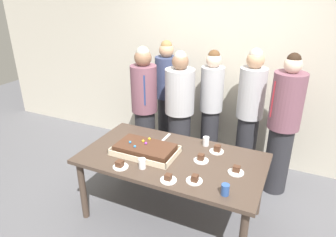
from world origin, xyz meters
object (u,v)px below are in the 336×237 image
plated_slice_far_right (120,165)px  drink_cup_middle (225,190)px  sheet_cake (145,149)px  person_far_right_suit (179,114)px  plated_slice_far_left (195,180)px  party_table (172,164)px  drink_cup_nearest (142,163)px  person_green_shirt_behind (211,108)px  person_left_edge_reaching (283,125)px  person_serving_front (249,113)px  drink_cup_far_end (206,141)px  plated_slice_near_right (217,150)px  cake_server_utensil (166,137)px  person_back_corner (145,107)px  person_striped_tie_right (167,97)px  plated_slice_center_front (168,179)px  plated_slice_center_back (201,159)px  plated_slice_near_left (236,171)px

plated_slice_far_right → drink_cup_middle: size_ratio=1.50×
sheet_cake → person_far_right_suit: (0.01, 0.90, 0.06)m
plated_slice_far_left → party_table: bearing=139.7°
drink_cup_nearest → person_green_shirt_behind: 1.53m
drink_cup_nearest → person_left_edge_reaching: (1.14, 1.29, 0.09)m
person_serving_front → person_far_right_suit: size_ratio=1.02×
person_far_right_suit → party_table: bearing=18.6°
party_table → plated_slice_far_left: size_ratio=12.41×
plated_slice_far_left → plated_slice_far_right: (-0.73, -0.08, 0.00)m
person_far_right_suit → person_serving_front: bearing=111.6°
drink_cup_far_end → person_green_shirt_behind: size_ratio=0.06×
plated_slice_near_right → cake_server_utensil: plated_slice_near_right is taller
drink_cup_middle → person_serving_front: size_ratio=0.06×
drink_cup_far_end → person_back_corner: (-1.00, 0.42, 0.08)m
person_striped_tie_right → person_left_edge_reaching: person_left_edge_reaching is taller
sheet_cake → plated_slice_center_front: (0.43, -0.34, -0.03)m
plated_slice_far_left → person_back_corner: person_back_corner is taller
person_green_shirt_behind → plated_slice_far_left: bearing=26.4°
plated_slice_far_left → cake_server_utensil: plated_slice_far_left is taller
plated_slice_center_back → person_serving_front: size_ratio=0.09×
sheet_cake → plated_slice_far_left: size_ratio=4.44×
drink_cup_nearest → drink_cup_middle: same height
cake_server_utensil → person_far_right_suit: (-0.04, 0.49, 0.10)m
person_green_shirt_behind → plated_slice_near_left: bearing=41.6°
plated_slice_near_left → person_far_right_suit: size_ratio=0.09×
drink_cup_nearest → drink_cup_middle: bearing=-4.3°
plated_slice_near_right → person_left_edge_reaching: bearing=50.0°
plated_slice_near_left → drink_cup_far_end: 0.58m
drink_cup_middle → cake_server_utensil: size_ratio=0.50×
sheet_cake → person_striped_tie_right: (-0.36, 1.30, 0.10)m
plated_slice_near_right → person_left_edge_reaching: 0.90m
plated_slice_center_back → drink_cup_middle: (0.36, -0.43, 0.03)m
drink_cup_middle → drink_cup_nearest: bearing=175.7°
plated_slice_far_left → plated_slice_center_front: plated_slice_far_left is taller
plated_slice_far_right → person_striped_tie_right: bearing=99.6°
person_striped_tie_right → person_back_corner: bearing=-30.0°
plated_slice_center_back → person_serving_front: bearing=77.6°
plated_slice_near_left → drink_cup_far_end: (-0.43, 0.39, 0.03)m
plated_slice_far_left → drink_cup_middle: size_ratio=1.50×
party_table → person_far_right_suit: bearing=108.2°
plated_slice_center_front → person_serving_front: (0.40, 1.56, 0.12)m
drink_cup_far_end → person_serving_front: 0.85m
plated_slice_center_back → person_back_corner: size_ratio=0.09×
plated_slice_center_front → drink_cup_far_end: (0.09, 0.77, 0.03)m
drink_cup_far_end → person_back_corner: 1.09m
plated_slice_near_right → plated_slice_center_front: size_ratio=1.00×
plated_slice_near_right → party_table: bearing=-142.4°
person_left_edge_reaching → person_striped_tie_right: bearing=-48.9°
plated_slice_center_front → drink_cup_middle: bearing=2.1°
sheet_cake → plated_slice_near_right: 0.75m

